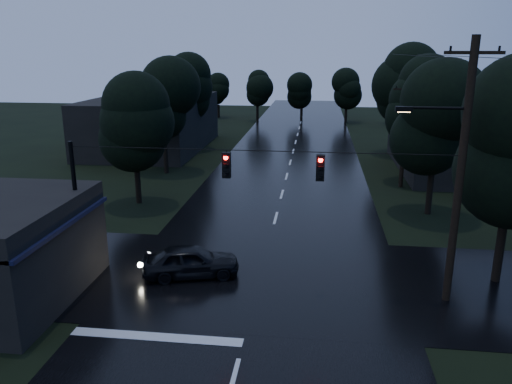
# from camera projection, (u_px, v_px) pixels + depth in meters

# --- Properties ---
(main_road) EXTENTS (12.00, 120.00, 0.02)m
(main_road) POSITION_uv_depth(u_px,v_px,m) (287.00, 177.00, 38.68)
(main_road) COLOR black
(main_road) RESTS_ON ground
(cross_street) EXTENTS (60.00, 9.00, 0.02)m
(cross_street) POSITION_uv_depth(u_px,v_px,m) (260.00, 278.00, 21.50)
(cross_street) COLOR black
(cross_street) RESTS_ON ground
(building_far_right) EXTENTS (10.00, 14.00, 4.40)m
(building_far_right) POSITION_uv_depth(u_px,v_px,m) (463.00, 143.00, 40.24)
(building_far_right) COLOR black
(building_far_right) RESTS_ON ground
(building_far_left) EXTENTS (10.00, 16.00, 5.00)m
(building_far_left) POSITION_uv_depth(u_px,v_px,m) (152.00, 123.00, 49.18)
(building_far_left) COLOR black
(building_far_left) RESTS_ON ground
(utility_pole_main) EXTENTS (3.50, 0.30, 10.00)m
(utility_pole_main) POSITION_uv_depth(u_px,v_px,m) (458.00, 170.00, 18.23)
(utility_pole_main) COLOR black
(utility_pole_main) RESTS_ON ground
(utility_pole_far) EXTENTS (2.00, 0.30, 7.50)m
(utility_pole_far) POSITION_uv_depth(u_px,v_px,m) (405.00, 133.00, 34.72)
(utility_pole_far) COLOR black
(utility_pole_far) RESTS_ON ground
(anchor_pole_left) EXTENTS (0.18, 0.18, 6.00)m
(anchor_pole_left) POSITION_uv_depth(u_px,v_px,m) (77.00, 213.00, 20.61)
(anchor_pole_left) COLOR black
(anchor_pole_left) RESTS_ON ground
(span_signals) EXTENTS (15.00, 0.37, 1.12)m
(span_signals) POSITION_uv_depth(u_px,v_px,m) (272.00, 165.00, 19.03)
(span_signals) COLOR black
(span_signals) RESTS_ON ground
(tree_left_a) EXTENTS (3.92, 3.92, 8.26)m
(tree_left_a) POSITION_uv_depth(u_px,v_px,m) (134.00, 121.00, 30.66)
(tree_left_a) COLOR black
(tree_left_a) RESTS_ON ground
(tree_left_b) EXTENTS (4.20, 4.20, 8.85)m
(tree_left_b) POSITION_uv_depth(u_px,v_px,m) (163.00, 102.00, 38.26)
(tree_left_b) COLOR black
(tree_left_b) RESTS_ON ground
(tree_left_c) EXTENTS (4.48, 4.48, 9.44)m
(tree_left_c) POSITION_uv_depth(u_px,v_px,m) (188.00, 87.00, 47.77)
(tree_left_c) COLOR black
(tree_left_c) RESTS_ON ground
(tree_right_a) EXTENTS (4.20, 4.20, 8.85)m
(tree_right_a) POSITION_uv_depth(u_px,v_px,m) (437.00, 120.00, 28.44)
(tree_right_a) COLOR black
(tree_right_a) RESTS_ON ground
(tree_right_b) EXTENTS (4.48, 4.48, 9.44)m
(tree_right_b) POSITION_uv_depth(u_px,v_px,m) (421.00, 100.00, 35.90)
(tree_right_b) COLOR black
(tree_right_b) RESTS_ON ground
(tree_right_c) EXTENTS (4.76, 4.76, 10.03)m
(tree_right_c) POSITION_uv_depth(u_px,v_px,m) (407.00, 85.00, 45.26)
(tree_right_c) COLOR black
(tree_right_c) RESTS_ON ground
(car) EXTENTS (4.42, 2.66, 1.41)m
(car) POSITION_uv_depth(u_px,v_px,m) (191.00, 261.00, 21.55)
(car) COLOR black
(car) RESTS_ON ground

